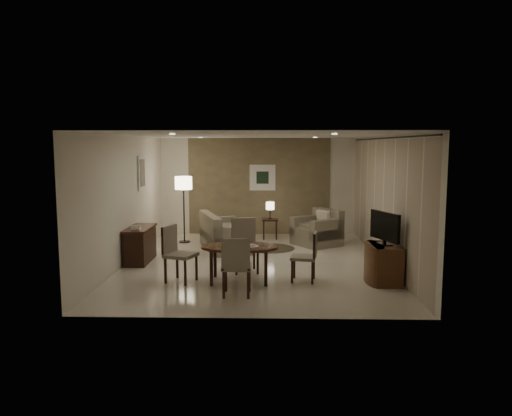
{
  "coord_description": "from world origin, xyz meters",
  "views": [
    {
      "loc": [
        0.27,
        -10.47,
        2.49
      ],
      "look_at": [
        0.0,
        0.2,
        1.15
      ],
      "focal_mm": 35.0,
      "sensor_mm": 36.0,
      "label": 1
    }
  ],
  "objects_px": {
    "chair_far": "(245,246)",
    "chair_right": "(303,257)",
    "sofa": "(225,231)",
    "armchair": "(317,228)",
    "floor_lamp": "(184,210)",
    "tv_cabinet": "(385,263)",
    "chair_left": "(181,254)",
    "console_desk": "(140,245)",
    "dining_table": "(240,264)",
    "side_table": "(270,229)",
    "chair_near": "(237,266)"
  },
  "relations": [
    {
      "from": "chair_far",
      "to": "armchair",
      "type": "distance_m",
      "value": 3.19
    },
    {
      "from": "dining_table",
      "to": "sofa",
      "type": "bearing_deg",
      "value": 100.2
    },
    {
      "from": "chair_right",
      "to": "side_table",
      "type": "bearing_deg",
      "value": -162.65
    },
    {
      "from": "dining_table",
      "to": "side_table",
      "type": "xyz_separation_m",
      "value": [
        0.57,
        4.29,
        -0.06
      ]
    },
    {
      "from": "sofa",
      "to": "armchair",
      "type": "bearing_deg",
      "value": -94.94
    },
    {
      "from": "dining_table",
      "to": "armchair",
      "type": "height_order",
      "value": "armchair"
    },
    {
      "from": "dining_table",
      "to": "console_desk",
      "type": "bearing_deg",
      "value": 145.59
    },
    {
      "from": "chair_left",
      "to": "sofa",
      "type": "bearing_deg",
      "value": 10.01
    },
    {
      "from": "chair_near",
      "to": "tv_cabinet",
      "type": "bearing_deg",
      "value": -161.65
    },
    {
      "from": "chair_right",
      "to": "console_desk",
      "type": "bearing_deg",
      "value": -104.08
    },
    {
      "from": "tv_cabinet",
      "to": "floor_lamp",
      "type": "height_order",
      "value": "floor_lamp"
    },
    {
      "from": "chair_far",
      "to": "console_desk",
      "type": "bearing_deg",
      "value": 148.95
    },
    {
      "from": "side_table",
      "to": "floor_lamp",
      "type": "height_order",
      "value": "floor_lamp"
    },
    {
      "from": "console_desk",
      "to": "side_table",
      "type": "distance_m",
      "value": 3.94
    },
    {
      "from": "chair_near",
      "to": "chair_far",
      "type": "bearing_deg",
      "value": -92.55
    },
    {
      "from": "console_desk",
      "to": "armchair",
      "type": "xyz_separation_m",
      "value": [
        3.97,
        1.9,
        0.07
      ]
    },
    {
      "from": "console_desk",
      "to": "chair_left",
      "type": "xyz_separation_m",
      "value": [
        1.16,
        -1.58,
        0.14
      ]
    },
    {
      "from": "dining_table",
      "to": "chair_far",
      "type": "height_order",
      "value": "chair_far"
    },
    {
      "from": "dining_table",
      "to": "sofa",
      "type": "xyz_separation_m",
      "value": [
        -0.52,
        2.91,
        0.1
      ]
    },
    {
      "from": "tv_cabinet",
      "to": "armchair",
      "type": "xyz_separation_m",
      "value": [
        -0.92,
        3.4,
        0.1
      ]
    },
    {
      "from": "tv_cabinet",
      "to": "armchair",
      "type": "height_order",
      "value": "armchair"
    },
    {
      "from": "sofa",
      "to": "armchair",
      "type": "relative_size",
      "value": 1.82
    },
    {
      "from": "chair_right",
      "to": "sofa",
      "type": "relative_size",
      "value": 0.5
    },
    {
      "from": "dining_table",
      "to": "chair_right",
      "type": "xyz_separation_m",
      "value": [
        1.17,
        0.06,
        0.13
      ]
    },
    {
      "from": "chair_near",
      "to": "armchair",
      "type": "bearing_deg",
      "value": -111.94
    },
    {
      "from": "chair_near",
      "to": "chair_right",
      "type": "distance_m",
      "value": 1.48
    },
    {
      "from": "console_desk",
      "to": "chair_near",
      "type": "relative_size",
      "value": 1.2
    },
    {
      "from": "chair_far",
      "to": "side_table",
      "type": "height_order",
      "value": "chair_far"
    },
    {
      "from": "dining_table",
      "to": "sofa",
      "type": "distance_m",
      "value": 2.96
    },
    {
      "from": "sofa",
      "to": "floor_lamp",
      "type": "height_order",
      "value": "floor_lamp"
    },
    {
      "from": "tv_cabinet",
      "to": "sofa",
      "type": "xyz_separation_m",
      "value": [
        -3.18,
        2.88,
        0.08
      ]
    },
    {
      "from": "sofa",
      "to": "chair_left",
      "type": "bearing_deg",
      "value": 151.52
    },
    {
      "from": "chair_far",
      "to": "chair_left",
      "type": "distance_m",
      "value": 1.37
    },
    {
      "from": "chair_far",
      "to": "sofa",
      "type": "height_order",
      "value": "chair_far"
    },
    {
      "from": "dining_table",
      "to": "chair_near",
      "type": "bearing_deg",
      "value": -89.91
    },
    {
      "from": "console_desk",
      "to": "chair_right",
      "type": "relative_size",
      "value": 1.31
    },
    {
      "from": "chair_right",
      "to": "floor_lamp",
      "type": "xyz_separation_m",
      "value": [
        -2.82,
        3.66,
        0.39
      ]
    },
    {
      "from": "tv_cabinet",
      "to": "chair_far",
      "type": "bearing_deg",
      "value": 165.34
    },
    {
      "from": "side_table",
      "to": "armchair",
      "type": "bearing_deg",
      "value": -36.5
    },
    {
      "from": "chair_far",
      "to": "sofa",
      "type": "xyz_separation_m",
      "value": [
        -0.6,
        2.2,
        -0.09
      ]
    },
    {
      "from": "console_desk",
      "to": "sofa",
      "type": "relative_size",
      "value": 0.66
    },
    {
      "from": "chair_far",
      "to": "chair_right",
      "type": "bearing_deg",
      "value": -41.87
    },
    {
      "from": "console_desk",
      "to": "chair_far",
      "type": "relative_size",
      "value": 1.14
    },
    {
      "from": "chair_far",
      "to": "armchair",
      "type": "xyz_separation_m",
      "value": [
        1.66,
        2.73,
        -0.08
      ]
    },
    {
      "from": "chair_right",
      "to": "armchair",
      "type": "distance_m",
      "value": 3.42
    },
    {
      "from": "armchair",
      "to": "floor_lamp",
      "type": "distance_m",
      "value": 3.42
    },
    {
      "from": "tv_cabinet",
      "to": "dining_table",
      "type": "distance_m",
      "value": 2.66
    },
    {
      "from": "chair_left",
      "to": "armchair",
      "type": "xyz_separation_m",
      "value": [
        2.81,
        3.48,
        -0.07
      ]
    },
    {
      "from": "sofa",
      "to": "floor_lamp",
      "type": "relative_size",
      "value": 1.07
    },
    {
      "from": "tv_cabinet",
      "to": "armchair",
      "type": "relative_size",
      "value": 0.9
    }
  ]
}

